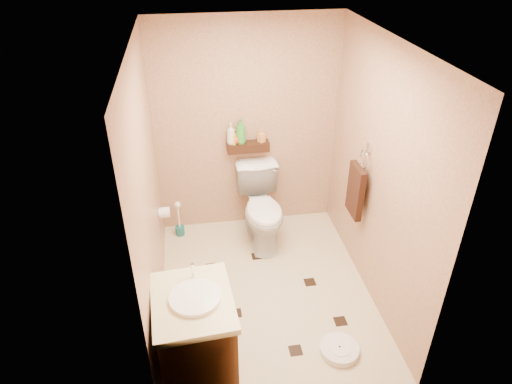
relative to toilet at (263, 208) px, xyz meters
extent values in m
plane|color=beige|center=(-0.11, -0.83, -0.42)|extent=(2.50, 2.50, 0.00)
cube|color=tan|center=(-0.11, 0.42, 0.78)|extent=(2.00, 0.04, 2.40)
cube|color=tan|center=(-0.11, -2.08, 0.78)|extent=(2.00, 0.04, 2.40)
cube|color=tan|center=(-1.11, -0.83, 0.78)|extent=(0.04, 2.50, 2.40)
cube|color=tan|center=(0.89, -0.83, 0.78)|extent=(0.04, 2.50, 2.40)
cube|color=white|center=(-0.11, -0.83, 1.98)|extent=(2.00, 2.50, 0.02)
cube|color=#311B0D|center=(-0.11, 0.34, 0.60)|extent=(0.46, 0.14, 0.10)
cube|color=black|center=(-0.44, -1.09, -0.42)|extent=(0.11, 0.11, 0.01)
cube|color=black|center=(0.35, -0.79, -0.42)|extent=(0.11, 0.11, 0.01)
cube|color=black|center=(0.02, -1.59, -0.42)|extent=(0.11, 0.11, 0.01)
cube|color=black|center=(-0.62, -0.39, -0.42)|extent=(0.11, 0.11, 0.01)
cube|color=black|center=(0.50, -1.34, -0.42)|extent=(0.11, 0.11, 0.01)
cube|color=black|center=(-0.11, -0.30, -0.42)|extent=(0.11, 0.11, 0.01)
imported|color=white|center=(0.00, 0.00, 0.00)|extent=(0.51, 0.85, 0.84)
cube|color=brown|center=(-0.81, -1.72, -0.02)|extent=(0.58, 0.69, 0.80)
cube|color=beige|center=(-0.81, -1.72, 0.40)|extent=(0.62, 0.73, 0.05)
cylinder|color=white|center=(-0.79, -1.72, 0.44)|extent=(0.37, 0.37, 0.05)
cylinder|color=silver|center=(-0.79, -1.49, 0.50)|extent=(0.03, 0.03, 0.12)
cylinder|color=white|center=(0.38, -1.66, -0.39)|extent=(0.44, 0.44, 0.06)
cylinder|color=white|center=(0.38, -1.66, -0.36)|extent=(0.20, 0.20, 0.01)
cylinder|color=#175C5C|center=(-0.93, 0.24, -0.37)|extent=(0.10, 0.10, 0.11)
cylinder|color=white|center=(-0.93, 0.24, -0.16)|extent=(0.02, 0.02, 0.32)
sphere|color=white|center=(-0.93, 0.24, -0.01)|extent=(0.07, 0.07, 0.07)
cube|color=silver|center=(0.88, -0.58, 0.96)|extent=(0.03, 0.06, 0.08)
torus|color=silver|center=(0.84, -0.58, 0.84)|extent=(0.02, 0.19, 0.19)
cube|color=#33150F|center=(0.80, -0.58, 0.50)|extent=(0.06, 0.30, 0.52)
cylinder|color=white|center=(-1.05, -0.18, 0.18)|extent=(0.11, 0.11, 0.11)
cylinder|color=silver|center=(-1.09, -0.18, 0.24)|extent=(0.04, 0.02, 0.02)
imported|color=silver|center=(-0.29, 0.34, 0.77)|extent=(0.09, 0.09, 0.24)
imported|color=gold|center=(-0.27, 0.34, 0.73)|extent=(0.10, 0.10, 0.17)
imported|color=red|center=(-0.25, 0.34, 0.71)|extent=(0.14, 0.14, 0.13)
imported|color=#348F2F|center=(-0.19, 0.34, 0.79)|extent=(0.15, 0.15, 0.28)
imported|color=#D89548|center=(0.04, 0.34, 0.72)|extent=(0.09, 0.09, 0.15)
camera|label=1|loc=(-0.73, -4.12, 2.77)|focal=32.00mm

